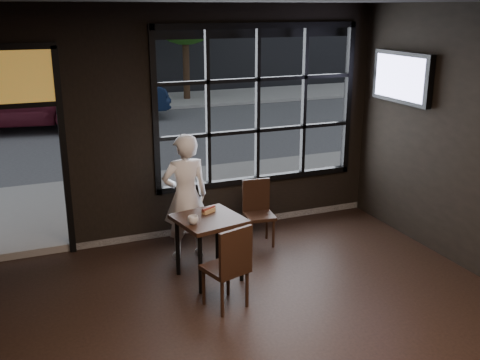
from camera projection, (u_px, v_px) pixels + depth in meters
name	position (u px, v px, depth m)	size (l,w,h in m)	color
window_frame	(258.00, 105.00, 8.00)	(3.06, 0.12, 2.28)	black
stained_transom	(4.00, 77.00, 6.65)	(1.20, 0.06, 0.70)	orange
street_asphalt	(57.00, 77.00, 26.24)	(60.00, 41.00, 0.04)	#545456
cafe_table	(209.00, 248.00, 6.70)	(0.72, 0.72, 0.78)	black
chair_near	(225.00, 265.00, 6.04)	(0.42, 0.42, 0.96)	black
chair_window	(259.00, 214.00, 7.65)	(0.38, 0.38, 0.89)	black
man	(185.00, 197.00, 7.17)	(0.60, 0.39, 1.65)	white
hotdog	(209.00, 210.00, 6.74)	(0.20, 0.08, 0.06)	tan
cup	(193.00, 220.00, 6.38)	(0.12, 0.12, 0.10)	silver
tv	(402.00, 77.00, 7.65)	(0.13, 1.18, 0.69)	black
navy_car	(89.00, 92.00, 15.93)	(1.54, 4.40, 1.45)	black
maroon_car	(10.00, 98.00, 14.54)	(1.86, 4.63, 1.58)	#551421
tree_left	(48.00, 11.00, 17.56)	(2.52, 2.52, 4.30)	#332114
tree_right	(184.00, 4.00, 18.50)	(2.70, 2.70, 4.60)	#332114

